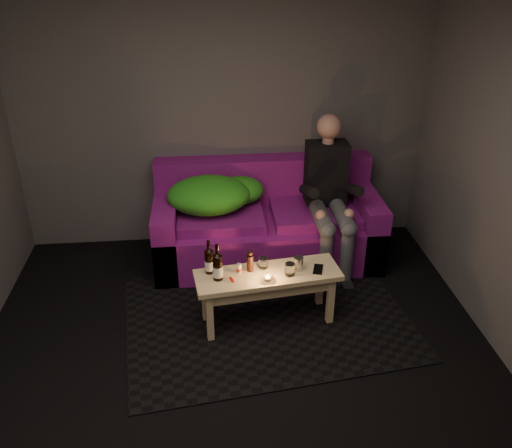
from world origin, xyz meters
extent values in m
plane|color=black|center=(0.00, 0.00, 0.00)|extent=(4.50, 4.50, 0.00)
plane|color=#555255|center=(0.00, 2.25, 1.30)|extent=(4.00, 0.00, 4.00)
cube|color=black|center=(0.28, 0.80, 0.01)|extent=(2.53, 1.98, 0.01)
cube|color=#730F68|center=(0.39, 1.77, 0.23)|extent=(2.15, 0.97, 0.45)
cube|color=#730F68|center=(0.39, 2.14, 0.69)|extent=(2.15, 0.24, 0.47)
cube|color=#730F68|center=(-0.58, 1.77, 0.33)|extent=(0.22, 0.97, 0.67)
cube|color=#730F68|center=(1.36, 1.77, 0.33)|extent=(0.22, 0.97, 0.67)
cube|color=#730F68|center=(-0.06, 1.72, 0.49)|extent=(0.81, 0.65, 0.11)
cube|color=#730F68|center=(0.84, 1.72, 0.49)|extent=(0.81, 0.65, 0.11)
ellipsoid|color=#268E19|center=(-0.17, 1.77, 0.71)|extent=(0.77, 0.60, 0.32)
ellipsoid|color=#268E19|center=(0.14, 1.92, 0.68)|extent=(0.47, 0.39, 0.26)
ellipsoid|color=#268E19|center=(-0.40, 1.90, 0.63)|extent=(0.34, 0.28, 0.17)
cube|color=black|center=(0.96, 1.82, 0.87)|extent=(0.39, 0.24, 0.59)
sphere|color=tan|center=(0.96, 1.82, 1.32)|extent=(0.23, 0.23, 0.23)
cylinder|color=#484952|center=(0.86, 1.49, 0.57)|extent=(0.15, 0.54, 0.15)
cylinder|color=#484952|center=(1.05, 1.49, 0.57)|extent=(0.15, 0.54, 0.15)
cylinder|color=#484952|center=(0.86, 1.23, 0.27)|extent=(0.12, 0.12, 0.55)
cylinder|color=#484952|center=(1.05, 1.23, 0.27)|extent=(0.12, 0.12, 0.55)
cube|color=black|center=(0.86, 1.17, 0.03)|extent=(0.10, 0.24, 0.06)
cube|color=black|center=(1.05, 1.17, 0.03)|extent=(0.10, 0.24, 0.06)
cube|color=#E1BF83|center=(0.28, 0.75, 0.46)|extent=(1.20, 0.52, 0.04)
cube|color=#E1BF83|center=(0.28, 0.75, 0.38)|extent=(1.05, 0.41, 0.11)
cube|color=#E1BF83|center=(-0.20, 0.55, 0.22)|extent=(0.06, 0.06, 0.43)
cube|color=#E1BF83|center=(-0.24, 0.82, 0.22)|extent=(0.06, 0.06, 0.43)
cube|color=#E1BF83|center=(0.79, 0.68, 0.22)|extent=(0.06, 0.06, 0.43)
cube|color=#E1BF83|center=(0.75, 0.94, 0.22)|extent=(0.06, 0.06, 0.43)
cylinder|color=black|center=(-0.19, 0.80, 0.58)|extent=(0.07, 0.07, 0.20)
cylinder|color=white|center=(-0.19, 0.80, 0.55)|extent=(0.07, 0.07, 0.08)
cone|color=black|center=(-0.19, 0.80, 0.69)|extent=(0.07, 0.07, 0.03)
cylinder|color=black|center=(-0.19, 0.80, 0.72)|extent=(0.03, 0.03, 0.09)
cylinder|color=black|center=(-0.12, 0.70, 0.58)|extent=(0.08, 0.08, 0.21)
cylinder|color=white|center=(-0.12, 0.70, 0.55)|extent=(0.08, 0.08, 0.09)
cone|color=black|center=(-0.12, 0.70, 0.71)|extent=(0.08, 0.08, 0.03)
cylinder|color=black|center=(-0.12, 0.70, 0.74)|extent=(0.03, 0.03, 0.10)
cylinder|color=silver|center=(0.05, 0.78, 0.52)|extent=(0.04, 0.04, 0.08)
cylinder|color=black|center=(0.14, 0.80, 0.55)|extent=(0.06, 0.06, 0.14)
cylinder|color=white|center=(0.25, 0.83, 0.52)|extent=(0.08, 0.08, 0.09)
cylinder|color=white|center=(0.26, 0.64, 0.50)|extent=(0.06, 0.06, 0.04)
sphere|color=orange|center=(0.26, 0.64, 0.51)|extent=(0.02, 0.02, 0.02)
cylinder|color=white|center=(0.44, 0.71, 0.53)|extent=(0.09, 0.09, 0.10)
cylinder|color=#ADAEB4|center=(0.52, 0.78, 0.53)|extent=(0.09, 0.09, 0.11)
cube|color=black|center=(0.68, 0.76, 0.48)|extent=(0.11, 0.16, 0.01)
cube|color=red|center=(-0.02, 0.67, 0.48)|extent=(0.04, 0.07, 0.01)
camera|label=1|loc=(-0.17, -2.86, 2.86)|focal=38.00mm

